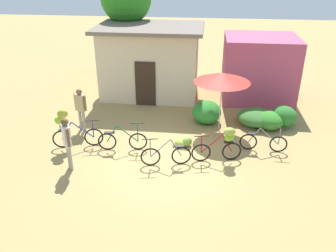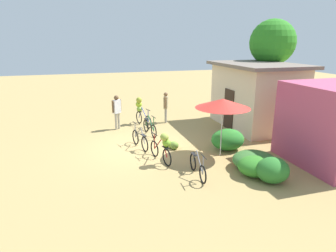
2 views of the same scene
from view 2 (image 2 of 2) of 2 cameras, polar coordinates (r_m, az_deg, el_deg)
ground_plane at (r=12.49m, az=-4.71°, el=-4.14°), size 60.00×60.00×0.00m
building_low at (r=15.77m, az=16.62°, el=5.76°), size 4.85×3.46×3.25m
shop_pink at (r=12.09m, az=29.65°, el=0.19°), size 3.20×2.80×2.88m
tree_behind_building at (r=17.70m, az=19.56°, el=14.84°), size 2.48×2.48×5.47m
hedge_bush_front_left at (r=12.31m, az=11.47°, el=-2.58°), size 1.16×1.37×0.87m
hedge_bush_front_right at (r=10.78m, az=16.36°, el=-6.43°), size 1.49×1.53×0.61m
hedge_bush_mid at (r=10.27m, az=16.50°, el=-7.48°), size 1.08×1.18×0.65m
hedge_bush_by_door at (r=9.94m, az=19.59°, el=-8.06°), size 0.96×1.05×0.82m
market_umbrella at (r=11.20m, az=10.57°, el=4.33°), size 2.08×2.08×2.26m
bicycle_leftmost at (r=15.63m, az=-5.34°, el=3.26°), size 1.71×0.57×1.46m
bicycle_near_pile at (r=13.98m, az=-3.56°, el=-0.32°), size 1.69×0.28×1.02m
bicycle_center_loaded at (r=12.34m, az=-5.47°, el=-2.66°), size 1.60×0.37×0.97m
bicycle_by_shop at (r=10.67m, az=-0.93°, el=-3.74°), size 1.63×0.49×1.20m
bicycle_rightmost at (r=9.82m, az=5.76°, el=-7.90°), size 1.60×0.18×0.93m
banana_pile_on_ground at (r=12.27m, az=0.98°, el=-3.70°), size 0.68×0.50×0.35m
person_vendor at (r=15.93m, az=-0.44°, el=4.25°), size 0.54×0.34×1.67m
person_bystander at (r=14.89m, az=-9.89°, el=3.33°), size 0.39×0.50×1.73m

